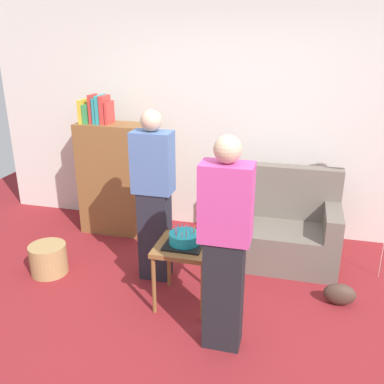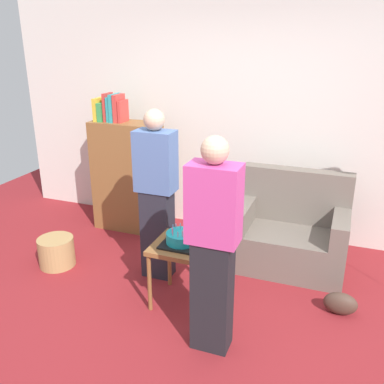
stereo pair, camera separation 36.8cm
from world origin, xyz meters
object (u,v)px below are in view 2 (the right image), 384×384
Objects in this scene: handbag at (340,304)px; wicker_basket at (57,252)px; side_table at (182,253)px; bookshelf at (127,174)px; person_holding_cake at (213,247)px; couch at (290,234)px; person_blowing_candles at (157,195)px; birthday_cake at (182,239)px.

wicker_basket is at bearing -176.53° from handbag.
side_table is 1.58× the size of wicker_basket.
handbag is at bearing -20.16° from bookshelf.
bookshelf is 0.99× the size of person_holding_cake.
couch is at bearing 127.84° from handbag.
bookshelf is 1.20m from person_blowing_candles.
couch is 1.30m from birthday_cake.
person_blowing_candles is at bearing -36.65° from person_holding_cake.
wicker_basket is at bearing 174.59° from side_table.
person_blowing_candles is 4.53× the size of wicker_basket.
person_holding_cake is 5.82× the size of handbag.
birthday_cake reaches higher than handbag.
couch reaches higher than birthday_cake.
couch reaches higher than side_table.
side_table is at bearing 74.42° from birthday_cake.
couch is 1.57m from person_holding_cake.
person_blowing_candles is (-0.39, 0.35, 0.35)m from side_table.
handbag is at bearing -52.16° from couch.
person_holding_cake is (-0.36, -1.45, 0.49)m from couch.
person_blowing_candles is at bearing -150.66° from couch.
person_holding_cake is (0.81, -0.79, 0.00)m from person_blowing_candles.
side_table is 0.13m from birthday_cake.
birthday_cake is at bearing -32.48° from person_blowing_candles.
couch is 3.06× the size of wicker_basket.
side_table is (1.19, -1.22, -0.20)m from bookshelf.
wicker_basket reaches higher than handbag.
side_table is at bearing -5.41° from wicker_basket.
bookshelf is at bearing 159.84° from handbag.
side_table is (-0.78, -1.00, 0.14)m from couch.
side_table is 1.41m from handbag.
couch is 0.68× the size of bookshelf.
bookshelf reaches higher than couch.
couch reaches higher than handbag.
person_holding_cake is (1.61, -1.67, 0.15)m from bookshelf.
birthday_cake is 0.20× the size of person_blowing_candles.
wicker_basket is (-0.25, -1.09, -0.53)m from bookshelf.
person_holding_cake is 2.06m from wicker_basket.
person_blowing_candles is at bearing 11.41° from wicker_basket.
couch is 0.67× the size of person_blowing_candles.
handbag is (1.71, -0.04, -0.73)m from person_blowing_candles.
person_holding_cake reaches higher than birthday_cake.
side_table is 0.35× the size of person_holding_cake.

